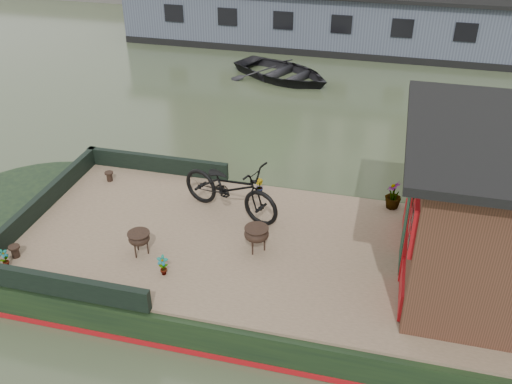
% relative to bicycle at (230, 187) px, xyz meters
% --- Properties ---
extents(ground, '(120.00, 120.00, 0.00)m').
position_rel_bicycle_xyz_m(ground, '(2.61, -0.82, -1.17)').
color(ground, '#323B26').
rests_on(ground, ground).
extents(houseboat_hull, '(14.01, 4.02, 0.60)m').
position_rel_bicycle_xyz_m(houseboat_hull, '(1.28, -0.82, -0.90)').
color(houseboat_hull, black).
rests_on(houseboat_hull, ground).
extents(houseboat_deck, '(11.80, 3.80, 0.05)m').
position_rel_bicycle_xyz_m(houseboat_deck, '(2.61, -0.82, -0.55)').
color(houseboat_deck, '#7B624C').
rests_on(houseboat_deck, houseboat_hull).
extents(bow_bulwark, '(3.00, 4.00, 0.35)m').
position_rel_bicycle_xyz_m(bow_bulwark, '(-2.46, -0.82, -0.35)').
color(bow_bulwark, black).
rests_on(bow_bulwark, houseboat_deck).
extents(bicycle, '(2.11, 1.32, 1.05)m').
position_rel_bicycle_xyz_m(bicycle, '(0.00, 0.00, 0.00)').
color(bicycle, black).
rests_on(bicycle, houseboat_deck).
extents(potted_plant_a, '(0.20, 0.16, 0.34)m').
position_rel_bicycle_xyz_m(potted_plant_a, '(-0.52, -1.93, -0.35)').
color(potted_plant_a, '#9B362C').
rests_on(potted_plant_a, houseboat_deck).
extents(potted_plant_b, '(0.22, 0.22, 0.31)m').
position_rel_bicycle_xyz_m(potted_plant_b, '(0.34, 0.75, -0.37)').
color(potted_plant_b, maroon).
rests_on(potted_plant_b, houseboat_deck).
extents(potted_plant_d, '(0.34, 0.34, 0.53)m').
position_rel_bicycle_xyz_m(potted_plant_d, '(2.81, 0.88, -0.26)').
color(potted_plant_d, '#9D572B').
rests_on(potted_plant_d, houseboat_deck).
extents(potted_plant_e, '(0.14, 0.19, 0.32)m').
position_rel_bicycle_xyz_m(potted_plant_e, '(-2.99, -2.36, -0.36)').
color(potted_plant_e, maroon).
rests_on(potted_plant_e, houseboat_deck).
extents(brazier_front, '(0.43, 0.43, 0.41)m').
position_rel_bicycle_xyz_m(brazier_front, '(-1.07, -1.53, -0.32)').
color(brazier_front, black).
rests_on(brazier_front, houseboat_deck).
extents(brazier_rear, '(0.48, 0.48, 0.45)m').
position_rel_bicycle_xyz_m(brazier_rear, '(0.73, -0.98, -0.30)').
color(brazier_rear, black).
rests_on(brazier_rear, houseboat_deck).
extents(bollard_port, '(0.17, 0.17, 0.19)m').
position_rel_bicycle_xyz_m(bollard_port, '(-2.64, 0.51, -0.43)').
color(bollard_port, black).
rests_on(bollard_port, houseboat_deck).
extents(bollard_stbd, '(0.18, 0.18, 0.21)m').
position_rel_bicycle_xyz_m(bollard_stbd, '(-2.99, -2.10, -0.42)').
color(bollard_stbd, black).
rests_on(bollard_stbd, houseboat_deck).
extents(dinghy, '(4.09, 3.66, 0.70)m').
position_rel_bicycle_xyz_m(dinghy, '(-0.88, 8.77, -0.83)').
color(dinghy, black).
rests_on(dinghy, ground).
extents(far_houseboat, '(20.40, 4.40, 2.11)m').
position_rel_bicycle_xyz_m(far_houseboat, '(2.61, 13.18, -0.20)').
color(far_houseboat, '#444D5B').
rests_on(far_houseboat, ground).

